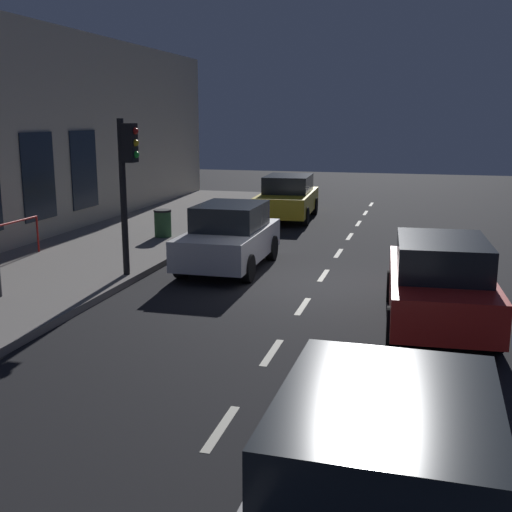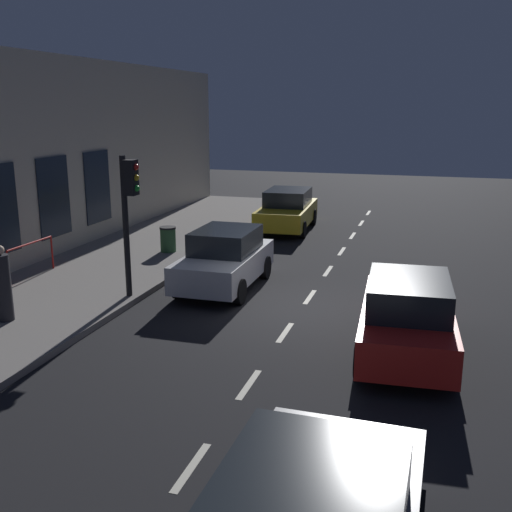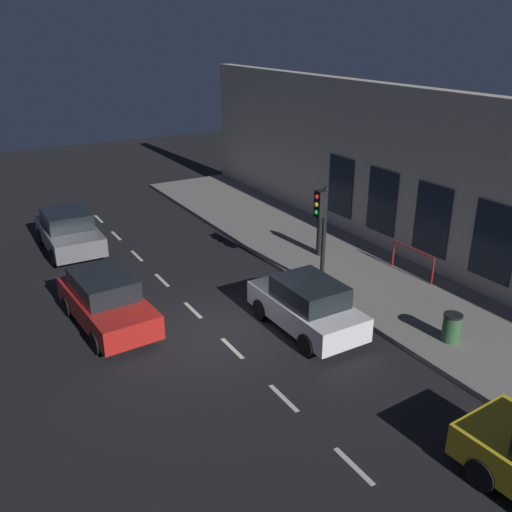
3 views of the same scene
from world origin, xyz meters
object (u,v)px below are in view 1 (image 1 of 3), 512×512
(trash_bin, at_px, (163,223))
(parked_car_3, at_px, (229,237))
(parked_car_0, at_px, (386,482))
(parked_car_2, at_px, (440,281))
(parked_car_1, at_px, (288,197))
(traffic_light, at_px, (127,170))

(trash_bin, bearing_deg, parked_car_3, 136.84)
(parked_car_0, bearing_deg, parked_car_3, 114.90)
(parked_car_2, bearing_deg, trash_bin, 139.33)
(parked_car_1, relative_size, trash_bin, 5.38)
(parked_car_1, distance_m, parked_car_2, 12.37)
(parked_car_0, relative_size, trash_bin, 5.15)
(parked_car_0, xyz_separation_m, parked_car_2, (-0.51, -6.72, -0.00))
(parked_car_1, bearing_deg, parked_car_2, 111.56)
(traffic_light, relative_size, parked_car_1, 0.79)
(parked_car_0, relative_size, parked_car_2, 0.99)
(trash_bin, bearing_deg, parked_car_2, 142.76)
(parked_car_1, relative_size, parked_car_3, 1.14)
(traffic_light, height_order, parked_car_3, traffic_light)
(parked_car_3, bearing_deg, parked_car_0, 113.42)
(traffic_light, xyz_separation_m, parked_car_1, (-1.50, -9.83, -1.73))
(traffic_light, xyz_separation_m, parked_car_2, (-6.68, 1.41, -1.73))
(parked_car_0, bearing_deg, parked_car_1, 105.59)
(traffic_light, bearing_deg, trash_bin, -75.70)
(parked_car_2, distance_m, trash_bin, 9.86)
(parked_car_3, bearing_deg, parked_car_2, 146.37)
(parked_car_2, xyz_separation_m, trash_bin, (7.85, -5.96, -0.23))
(parked_car_2, relative_size, parked_car_3, 1.10)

